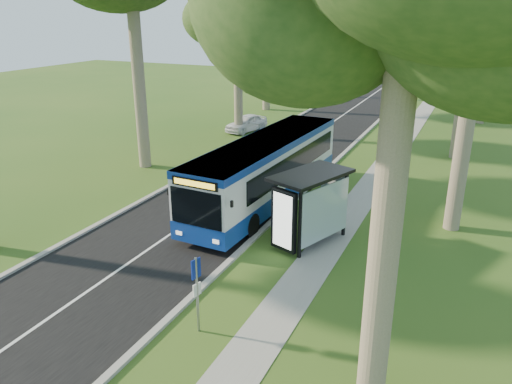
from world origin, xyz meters
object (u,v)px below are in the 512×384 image
car_white (246,123)px  car_silver (317,94)px  bus (266,171)px  bus_shelter (310,198)px  bus_stop_sign (197,286)px  litter_bin (288,216)px

car_white → car_silver: size_ratio=0.92×
bus → bus_shelter: (3.50, -3.68, 0.43)m
bus → bus_shelter: 5.09m
bus_stop_sign → car_silver: 41.28m
litter_bin → bus_stop_sign: bearing=-87.8°
litter_bin → car_white: bearing=121.2°
bus_shelter → car_silver: 35.01m
car_white → bus_shelter: bearing=-42.7°
car_silver → bus_stop_sign: bearing=-89.4°
litter_bin → car_white: car_white is taller
car_white → car_silver: (0.67, 15.96, 0.04)m
bus → car_white: size_ratio=3.20×
bus → litter_bin: bus is taller
litter_bin → car_white: size_ratio=0.26×
bus_shelter → car_silver: (-10.47, 33.37, -1.43)m
car_white → bus: bearing=-46.2°
litter_bin → car_silver: 33.13m
bus_stop_sign → litter_bin: size_ratio=2.46×
bus → litter_bin: bearing=-44.6°
bus → litter_bin: 3.21m
car_white → car_silver: car_silver is taller
litter_bin → car_white: (-9.66, 15.93, 0.15)m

